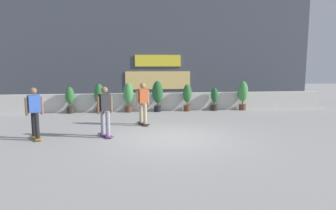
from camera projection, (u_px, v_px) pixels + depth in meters
ground_plane at (173, 138)px, 10.06m from camera, size 48.00×48.00×0.00m
planter_wall at (158, 102)px, 15.89m from camera, size 18.00×0.40×0.90m
building_backdrop at (152, 51)px, 19.44m from camera, size 20.00×2.08×6.50m
potted_plant_0 at (70, 99)px, 14.89m from camera, size 0.42×0.42×1.31m
potted_plant_1 at (99, 96)px, 15.05m from camera, size 0.48×0.48×1.44m
potted_plant_2 at (128, 95)px, 15.21m from camera, size 0.50×0.50×1.47m
potted_plant_3 at (158, 94)px, 15.38m from camera, size 0.54×0.54×1.56m
potted_plant_4 at (187, 96)px, 15.58m from camera, size 0.45×0.45×1.38m
potted_plant_5 at (214, 98)px, 15.77m from camera, size 0.37×0.37×1.20m
potted_plant_6 at (243, 93)px, 15.92m from camera, size 0.53×0.53×1.52m
skater_by_wall_left at (34, 111)px, 9.74m from camera, size 0.60×0.78×1.70m
skater_far_left at (105, 109)px, 10.08m from camera, size 0.60×0.78×1.70m
skater_foreground at (143, 102)px, 12.03m from camera, size 0.52×0.81×1.70m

